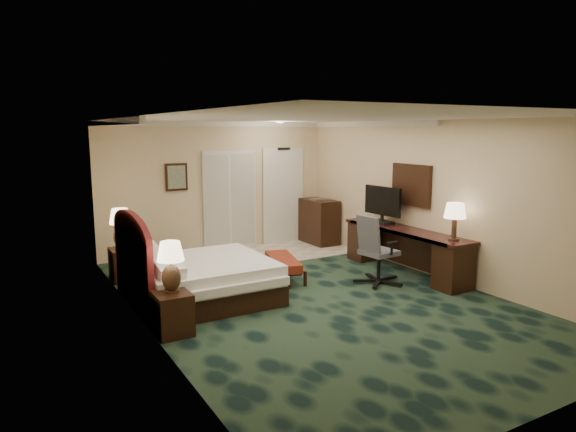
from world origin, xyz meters
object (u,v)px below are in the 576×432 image
lamp_near (171,267)px  lamp_far (121,229)px  desk (405,251)px  tv (382,205)px  desk_chair (379,249)px  minibar (319,222)px  nightstand_far (124,264)px  bed_bench (283,269)px  bed (205,280)px  nightstand_near (172,313)px

lamp_near → lamp_far: bearing=90.7°
lamp_near → desk: 4.50m
lamp_near → tv: 4.64m
lamp_near → desk: lamp_near is taller
desk_chair → minibar: desk_chair is taller
nightstand_far → bed_bench: 2.71m
bed → lamp_near: bearing=-128.7°
bed → bed_bench: bed is taller
desk → desk_chair: (-0.81, -0.27, 0.19)m
bed → lamp_near: size_ratio=2.98×
desk → desk_chair: 0.88m
nightstand_far → bed_bench: (2.34, -1.37, -0.08)m
lamp_near → desk: bearing=8.1°
lamp_near → desk_chair: bearing=5.7°
minibar → desk: bearing=-90.1°
lamp_near → bed_bench: 2.75m
nightstand_near → nightstand_far: size_ratio=0.98×
tv → minibar: bearing=86.8°
bed → nightstand_far: size_ratio=3.50×
bed_bench → lamp_far: bearing=165.7°
lamp_far → minibar: size_ratio=0.69×
bed → nightstand_far: bed is taller
nightstand_near → tv: 4.74m
lamp_far → bed_bench: 2.82m
desk → nightstand_far: bearing=155.2°
nightstand_far → desk_chair: 4.32m
lamp_far → tv: bearing=-17.6°
lamp_far → bed_bench: bearing=-30.5°
lamp_near → nightstand_far: bearing=90.3°
desk_chair → minibar: (0.82, 3.06, -0.09)m
desk → bed: bearing=174.1°
bed_bench → tv: (2.12, -0.03, 0.95)m
lamp_far → desk_chair: (3.65, -2.35, -0.30)m
lamp_near → bed_bench: (2.33, 1.32, -0.66)m
desk → tv: (0.01, 0.66, 0.75)m
bed → nightstand_far: (-0.82, 1.68, -0.03)m
nightstand_near → lamp_far: size_ratio=0.78×
lamp_far → lamp_near: bearing=-89.3°
desk_chair → minibar: 3.17m
bed_bench → tv: 2.32m
minibar → desk_chair: bearing=-105.0°
bed_bench → desk: bearing=-1.9°
desk → minibar: size_ratio=2.77×
tv → desk_chair: 1.36m
minibar → bed_bench: bearing=-135.0°
minibar → lamp_far: bearing=-170.9°
bed_bench → desk: size_ratio=0.42×
bed → lamp_near: 1.40m
nightstand_near → lamp_near: (0.02, 0.04, 0.59)m
desk_chair → minibar: size_ratio=1.17×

